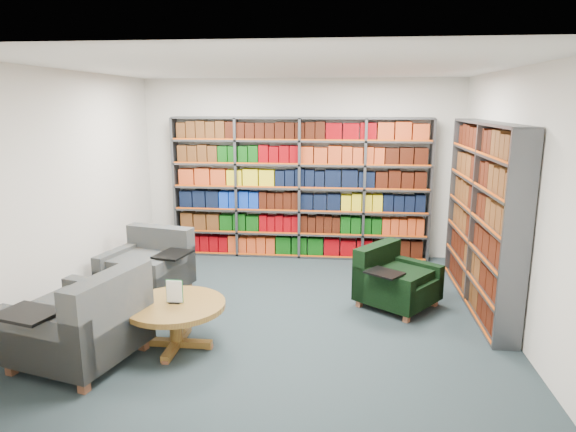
# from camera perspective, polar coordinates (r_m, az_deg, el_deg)

# --- Properties ---
(room_shell) EXTENTS (5.02, 5.02, 2.82)m
(room_shell) POSITION_cam_1_polar(r_m,az_deg,el_deg) (5.73, -0.64, 2.12)
(room_shell) COLOR black
(room_shell) RESTS_ON ground
(bookshelf_back) EXTENTS (4.00, 0.28, 2.20)m
(bookshelf_back) POSITION_cam_1_polar(r_m,az_deg,el_deg) (8.08, 1.33, 3.01)
(bookshelf_back) COLOR #47494F
(bookshelf_back) RESTS_ON ground
(bookshelf_right) EXTENTS (0.28, 2.50, 2.20)m
(bookshelf_right) POSITION_cam_1_polar(r_m,az_deg,el_deg) (6.56, 20.79, -0.07)
(bookshelf_right) COLOR #47494F
(bookshelf_right) RESTS_ON ground
(chair_teal_left) EXTENTS (1.19, 1.10, 0.84)m
(chair_teal_left) POSITION_cam_1_polar(r_m,az_deg,el_deg) (6.89, -15.04, -5.65)
(chair_teal_left) COLOR #001430
(chair_teal_left) RESTS_ON ground
(chair_green_right) EXTENTS (1.12, 1.13, 0.73)m
(chair_green_right) POSITION_cam_1_polar(r_m,az_deg,el_deg) (6.43, 11.51, -7.19)
(chair_green_right) COLOR black
(chair_green_right) RESTS_ON ground
(chair_teal_front) EXTENTS (1.24, 1.32, 0.92)m
(chair_teal_front) POSITION_cam_1_polar(r_m,az_deg,el_deg) (5.29, -21.55, -11.38)
(chair_teal_front) COLOR #001430
(chair_teal_front) RESTS_ON ground
(coffee_table) EXTENTS (1.01, 1.01, 0.71)m
(coffee_table) POSITION_cam_1_polar(r_m,az_deg,el_deg) (5.35, -12.41, -10.39)
(coffee_table) COLOR olive
(coffee_table) RESTS_ON ground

